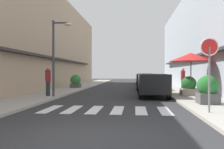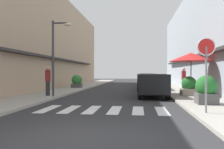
# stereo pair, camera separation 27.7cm
# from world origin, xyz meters

# --- Properties ---
(ground_plane) EXTENTS (83.15, 83.15, 0.00)m
(ground_plane) POSITION_xyz_m (0.00, 15.12, 0.00)
(ground_plane) COLOR #2B2B2D
(sidewalk_left) EXTENTS (2.70, 52.91, 0.12)m
(sidewalk_left) POSITION_xyz_m (-4.70, 15.12, 0.06)
(sidewalk_left) COLOR #9E998E
(sidewalk_left) RESTS_ON ground_plane
(sidewalk_right) EXTENTS (2.70, 52.91, 0.12)m
(sidewalk_right) POSITION_xyz_m (4.70, 15.12, 0.06)
(sidewalk_right) COLOR #9E998E
(sidewalk_right) RESTS_ON ground_plane
(building_row_left) EXTENTS (5.50, 36.01, 9.31)m
(building_row_left) POSITION_xyz_m (-8.55, 16.01, 4.65)
(building_row_left) COLOR tan
(building_row_left) RESTS_ON ground_plane
(building_row_right) EXTENTS (5.50, 36.01, 9.18)m
(building_row_right) POSITION_xyz_m (8.55, 16.01, 4.59)
(building_row_right) COLOR #939EA8
(building_row_right) RESTS_ON ground_plane
(crosswalk) EXTENTS (5.20, 2.20, 0.01)m
(crosswalk) POSITION_xyz_m (-0.00, 4.37, 0.01)
(crosswalk) COLOR silver
(crosswalk) RESTS_ON ground_plane
(parked_car_near) EXTENTS (1.82, 4.23, 1.47)m
(parked_car_near) POSITION_xyz_m (2.30, 9.76, 0.92)
(parked_car_near) COLOR black
(parked_car_near) RESTS_ON ground_plane
(parked_car_mid) EXTENTS (1.97, 4.29, 1.47)m
(parked_car_mid) POSITION_xyz_m (2.30, 15.57, 0.92)
(parked_car_mid) COLOR black
(parked_car_mid) RESTS_ON ground_plane
(parked_car_far) EXTENTS (1.88, 4.38, 1.47)m
(parked_car_far) POSITION_xyz_m (2.30, 22.08, 0.92)
(parked_car_far) COLOR silver
(parked_car_far) RESTS_ON ground_plane
(parked_car_distant) EXTENTS (1.95, 4.40, 1.47)m
(parked_car_distant) POSITION_xyz_m (2.30, 28.41, 0.92)
(parked_car_distant) COLOR silver
(parked_car_distant) RESTS_ON ground_plane
(round_street_sign) EXTENTS (0.65, 0.07, 2.67)m
(round_street_sign) POSITION_xyz_m (3.83, 3.42, 2.17)
(round_street_sign) COLOR slate
(round_street_sign) RESTS_ON sidewalk_right
(street_lamp) EXTENTS (1.19, 0.28, 4.56)m
(street_lamp) POSITION_xyz_m (-3.48, 8.48, 2.97)
(street_lamp) COLOR #38383D
(street_lamp) RESTS_ON sidewalk_left
(cafe_umbrella) EXTENTS (2.75, 2.75, 2.70)m
(cafe_umbrella) POSITION_xyz_m (4.75, 10.19, 2.54)
(cafe_umbrella) COLOR #262626
(cafe_umbrella) RESTS_ON sidewalk_right
(planter_corner) EXTENTS (0.96, 0.96, 1.30)m
(planter_corner) POSITION_xyz_m (4.50, 5.87, 0.77)
(planter_corner) COLOR #4C4C4C
(planter_corner) RESTS_ON sidewalk_right
(planter_midblock) EXTENTS (0.98, 0.98, 1.20)m
(planter_midblock) POSITION_xyz_m (4.59, 10.02, 0.68)
(planter_midblock) COLOR gray
(planter_midblock) RESTS_ON sidewalk_right
(planter_far) EXTENTS (0.99, 0.99, 1.22)m
(planter_far) POSITION_xyz_m (-4.44, 16.75, 0.72)
(planter_far) COLOR #4C4C4C
(planter_far) RESTS_ON sidewalk_left
(pedestrian_walking_near) EXTENTS (0.34, 0.34, 1.83)m
(pedestrian_walking_near) POSITION_xyz_m (-4.16, 8.80, 1.09)
(pedestrian_walking_near) COLOR #282B33
(pedestrian_walking_near) RESTS_ON sidewalk_left
(pedestrian_walking_far) EXTENTS (0.34, 0.34, 1.82)m
(pedestrian_walking_far) POSITION_xyz_m (4.86, 13.26, 1.09)
(pedestrian_walking_far) COLOR #282B33
(pedestrian_walking_far) RESTS_ON sidewalk_right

